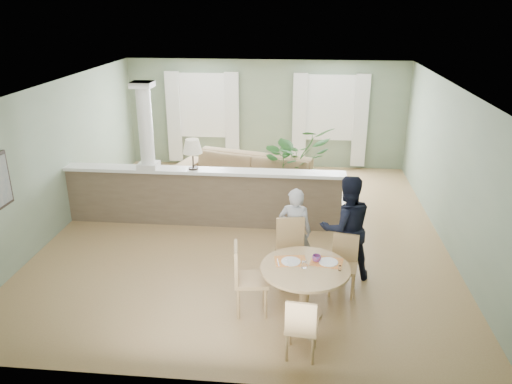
# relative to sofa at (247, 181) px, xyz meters

# --- Properties ---
(ground) EXTENTS (8.00, 8.00, 0.00)m
(ground) POSITION_rel_sofa_xyz_m (0.20, -1.41, -0.48)
(ground) COLOR tan
(ground) RESTS_ON ground
(room_shell) EXTENTS (7.02, 8.02, 2.71)m
(room_shell) POSITION_rel_sofa_xyz_m (0.17, -0.78, 1.33)
(room_shell) COLOR gray
(room_shell) RESTS_ON ground
(pony_wall) EXTENTS (5.32, 0.38, 2.70)m
(pony_wall) POSITION_rel_sofa_xyz_m (-0.79, -1.21, 0.22)
(pony_wall) COLOR brown
(pony_wall) RESTS_ON ground
(sofa) EXTENTS (3.54, 2.14, 0.97)m
(sofa) POSITION_rel_sofa_xyz_m (0.00, 0.00, 0.00)
(sofa) COLOR #987453
(sofa) RESTS_ON ground
(houseplant) EXTENTS (1.94, 1.87, 1.64)m
(houseplant) POSITION_rel_sofa_xyz_m (0.99, 0.24, 0.34)
(houseplant) COLOR #285C24
(houseplant) RESTS_ON ground
(dining_table) EXTENTS (1.20, 1.20, 0.82)m
(dining_table) POSITION_rel_sofa_xyz_m (1.25, -3.98, 0.09)
(dining_table) COLOR tan
(dining_table) RESTS_ON ground
(chair_far_boy) EXTENTS (0.53, 0.53, 1.00)m
(chair_far_boy) POSITION_rel_sofa_xyz_m (1.04, -3.13, 0.07)
(chair_far_boy) COLOR tan
(chair_far_boy) RESTS_ON ground
(chair_far_man) EXTENTS (0.46, 0.46, 0.87)m
(chair_far_man) POSITION_rel_sofa_xyz_m (1.81, -3.33, -0.00)
(chair_far_man) COLOR tan
(chair_far_man) RESTS_ON ground
(chair_near) EXTENTS (0.41, 0.41, 0.84)m
(chair_near) POSITION_rel_sofa_xyz_m (1.21, -4.91, -0.02)
(chair_near) COLOR tan
(chair_near) RESTS_ON ground
(chair_side) EXTENTS (0.51, 0.51, 1.00)m
(chair_side) POSITION_rel_sofa_xyz_m (0.45, -3.99, 0.07)
(chair_side) COLOR tan
(chair_side) RESTS_ON ground
(child_person) EXTENTS (0.56, 0.41, 1.41)m
(child_person) POSITION_rel_sofa_xyz_m (1.08, -2.84, 0.22)
(child_person) COLOR #A2A2A7
(child_person) RESTS_ON ground
(man_person) EXTENTS (0.94, 0.82, 1.66)m
(man_person) POSITION_rel_sofa_xyz_m (1.84, -2.93, 0.35)
(man_person) COLOR black
(man_person) RESTS_ON ground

